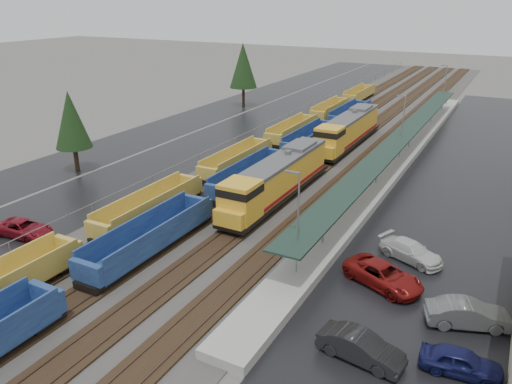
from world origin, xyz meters
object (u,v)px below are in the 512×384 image
at_px(parked_car_east_e, 468,314).
at_px(well_string_blue, 208,203).
at_px(parked_car_east_c, 411,251).
at_px(parked_car_east_a, 361,347).
at_px(parked_car_east_b, 383,275).
at_px(locomotive_trail, 347,130).
at_px(well_string_yellow, 237,161).
at_px(parked_car_west_c, 24,228).
at_px(parked_car_east_d, 461,362).
at_px(locomotive_lead, 276,179).

bearing_deg(parked_car_east_e, well_string_blue, 53.92).
bearing_deg(parked_car_east_c, parked_car_east_e, -121.67).
height_order(well_string_blue, parked_car_east_a, well_string_blue).
distance_m(parked_car_east_b, parked_car_east_e, 5.99).
bearing_deg(well_string_blue, locomotive_trail, 81.43).
distance_m(locomotive_trail, parked_car_east_a, 41.23).
xyz_separation_m(well_string_yellow, parked_car_west_c, (-7.02, -22.70, -0.44)).
xyz_separation_m(parked_car_east_c, parked_car_east_e, (4.73, -6.54, 0.09)).
height_order(parked_car_east_c, parked_car_east_d, parked_car_east_c).
xyz_separation_m(parked_car_east_b, parked_car_east_c, (0.89, 4.47, -0.06)).
xyz_separation_m(locomotive_lead, well_string_blue, (-4.00, -5.54, -1.13)).
bearing_deg(parked_car_east_a, parked_car_east_c, 7.85).
height_order(locomotive_trail, parked_car_east_d, locomotive_trail).
xyz_separation_m(parked_car_east_c, parked_car_east_d, (4.92, -11.04, -0.01)).
height_order(parked_car_west_c, parked_car_east_a, parked_car_east_a).
bearing_deg(parked_car_east_d, parked_car_east_c, 18.83).
height_order(parked_car_east_a, parked_car_east_e, parked_car_east_e).
bearing_deg(well_string_yellow, locomotive_trail, 61.23).
height_order(parked_car_west_c, parked_car_east_e, parked_car_east_e).
xyz_separation_m(locomotive_trail, parked_car_west_c, (-15.02, -37.27, -1.64)).
bearing_deg(well_string_yellow, parked_car_east_c, -28.38).
height_order(parked_car_west_c, parked_car_east_b, parked_car_east_b).
bearing_deg(well_string_yellow, parked_car_east_e, -34.61).
bearing_deg(parked_car_west_c, locomotive_trail, -27.20).
height_order(parked_car_west_c, parked_car_east_d, parked_car_east_d).
bearing_deg(parked_car_east_d, parked_car_west_c, 84.58).
height_order(locomotive_lead, parked_car_east_c, locomotive_lead).
height_order(locomotive_trail, parked_car_east_a, locomotive_trail).
bearing_deg(well_string_blue, parked_car_east_a, -34.54).
height_order(locomotive_trail, parked_car_east_e, locomotive_trail).
relative_size(locomotive_lead, well_string_blue, 0.20).
xyz_separation_m(well_string_blue, parked_car_east_c, (17.83, 0.18, -0.47)).
xyz_separation_m(parked_car_east_b, parked_car_east_e, (5.62, -2.07, 0.03)).
relative_size(parked_car_east_c, parked_car_east_e, 1.01).
distance_m(locomotive_lead, parked_car_west_c, 22.20).
bearing_deg(parked_car_west_c, parked_car_east_b, -82.29).
xyz_separation_m(parked_car_east_a, parked_car_east_c, (0.01, 12.45, -0.06)).
distance_m(parked_car_west_c, parked_car_east_e, 33.87).
bearing_deg(parked_car_east_e, parked_car_east_b, 49.43).
height_order(locomotive_trail, well_string_yellow, locomotive_trail).
bearing_deg(parked_car_east_b, parked_car_west_c, 126.21).
xyz_separation_m(parked_car_west_c, parked_car_east_b, (27.97, 6.44, 0.10)).
distance_m(well_string_yellow, parked_car_east_b, 26.52).
distance_m(parked_car_east_b, parked_car_east_d, 8.77).
bearing_deg(parked_car_west_c, well_string_yellow, -22.43).
distance_m(well_string_yellow, parked_car_east_e, 32.28).
relative_size(locomotive_trail, parked_car_east_c, 3.86).
xyz_separation_m(parked_car_west_c, parked_car_east_e, (33.59, 4.37, 0.12)).
bearing_deg(locomotive_lead, parked_car_east_a, -52.17).
xyz_separation_m(parked_car_west_c, parked_car_east_d, (33.77, -0.13, 0.02)).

